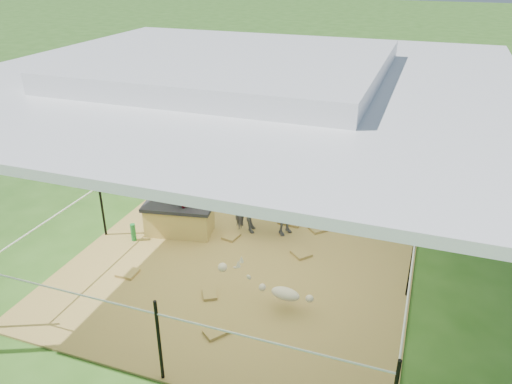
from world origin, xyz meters
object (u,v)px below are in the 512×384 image
(woman, at_px, (182,172))
(picnic_table_near, at_px, (415,100))
(straw_bale, at_px, (179,220))
(foal, at_px, (285,292))
(green_bottle, at_px, (133,232))
(pony, at_px, (268,209))
(trash_barrel, at_px, (484,129))
(distant_person, at_px, (428,95))

(woman, xyz_separation_m, picnic_table_near, (2.91, 7.83, -0.67))
(straw_bale, height_order, foal, foal)
(green_bottle, height_order, pony, pony)
(straw_bale, xyz_separation_m, trash_barrel, (4.57, 5.50, 0.25))
(straw_bale, bearing_deg, pony, 15.82)
(pony, xyz_separation_m, trash_barrel, (3.25, 5.12, 0.02))
(foal, height_order, distant_person, distant_person)
(green_bottle, xyz_separation_m, distant_person, (3.86, 8.15, 0.43))
(woman, relative_size, foal, 1.26)
(woman, xyz_separation_m, pony, (1.22, 0.37, -0.59))
(green_bottle, relative_size, pony, 0.26)
(woman, bearing_deg, pony, 96.44)
(straw_bale, height_order, trash_barrel, trash_barrel)
(woman, height_order, green_bottle, woman)
(woman, relative_size, green_bottle, 4.32)
(trash_barrel, bearing_deg, green_bottle, -130.74)
(straw_bale, relative_size, picnic_table_near, 0.53)
(pony, bearing_deg, distant_person, -27.46)
(foal, bearing_deg, distant_person, 88.37)
(trash_barrel, bearing_deg, pony, -122.42)
(woman, relative_size, distant_person, 0.99)
(green_bottle, relative_size, distant_person, 0.23)
(woman, height_order, foal, woman)
(pony, relative_size, foal, 1.12)
(foal, xyz_separation_m, picnic_table_near, (0.94, 9.07, 0.10))
(woman, relative_size, trash_barrel, 1.19)
(pony, distance_m, distant_person, 7.59)
(pony, distance_m, foal, 1.79)
(green_bottle, distance_m, distant_person, 9.03)
(picnic_table_near, bearing_deg, foal, -84.68)
(distant_person, bearing_deg, green_bottle, 76.15)
(woman, bearing_deg, foal, 47.18)
(green_bottle, height_order, foal, foal)
(picnic_table_near, distance_m, distant_person, 0.40)
(picnic_table_near, xyz_separation_m, distant_person, (0.31, -0.13, 0.21))
(straw_bale, height_order, woman, woman)
(straw_bale, relative_size, pony, 0.93)
(straw_bale, relative_size, green_bottle, 3.60)
(green_bottle, xyz_separation_m, pony, (1.87, 0.82, 0.31))
(straw_bale, bearing_deg, trash_barrel, 50.24)
(straw_bale, relative_size, foal, 1.05)
(pony, xyz_separation_m, foal, (0.75, -1.62, -0.18))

